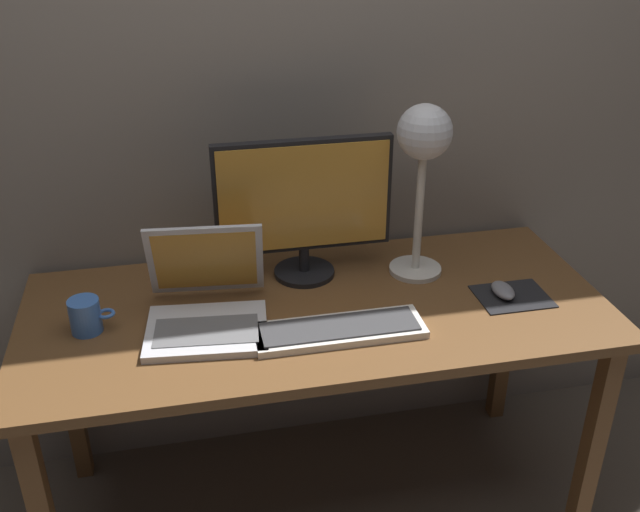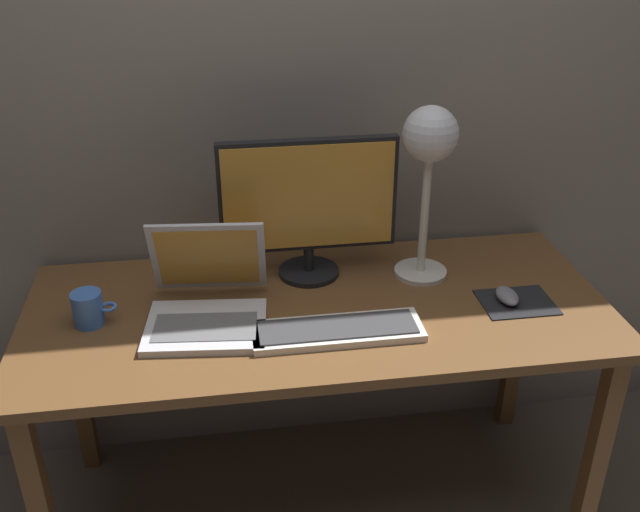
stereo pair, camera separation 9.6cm
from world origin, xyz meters
The scene contains 10 objects.
ground_plane centered at (0.00, 0.00, 0.00)m, with size 4.80×4.80×0.00m, color brown.
back_wall centered at (0.00, 0.40, 1.30)m, with size 4.80×0.06×2.60m, color gray.
desk centered at (0.00, 0.00, 0.66)m, with size 1.60×0.70×0.74m.
monitor centered at (0.00, 0.18, 0.97)m, with size 0.50×0.18×0.42m.
keyboard_main centered at (0.03, -0.15, 0.75)m, with size 0.44×0.14×0.03m.
laptop centered at (-0.30, 0.00, 0.81)m, with size 0.34×0.35×0.25m.
desk_lamp centered at (0.33, 0.13, 1.12)m, with size 0.15×0.15×0.51m.
mousepad centered at (0.55, -0.07, 0.74)m, with size 0.20×0.16×0.00m, color black.
mouse centered at (0.52, -0.06, 0.76)m, with size 0.06×0.10×0.03m, color slate.
coffee_mug centered at (-0.61, 0.00, 0.79)m, with size 0.12×0.08×0.09m.
Camera 2 is at (-0.25, -1.67, 1.78)m, focal length 40.47 mm.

